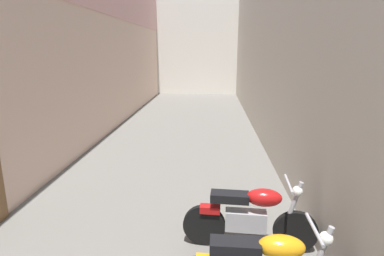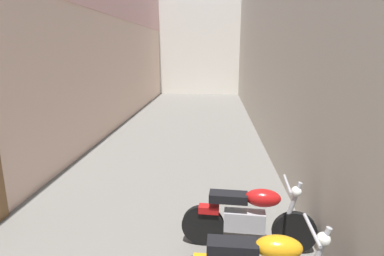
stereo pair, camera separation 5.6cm
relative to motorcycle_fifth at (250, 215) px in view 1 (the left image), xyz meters
The scene contains 5 objects.
ground_plane 3.53m from the motorcycle_fifth, 115.76° to the left, with size 37.35×37.35×0.00m, color #66635E.
building_left 7.21m from the motorcycle_fifth, 129.30° to the left, with size 0.45×21.35×6.81m.
building_right 6.03m from the motorcycle_fifth, 77.51° to the left, with size 0.45×21.35×6.85m.
building_far_end 17.13m from the motorcycle_fifth, 95.16° to the left, with size 7.92×2.00×6.72m, color beige.
motorcycle_fifth is the anchor object (origin of this frame).
Camera 1 is at (0.97, 1.58, 2.71)m, focal length 29.49 mm.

